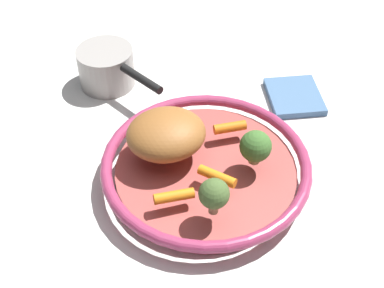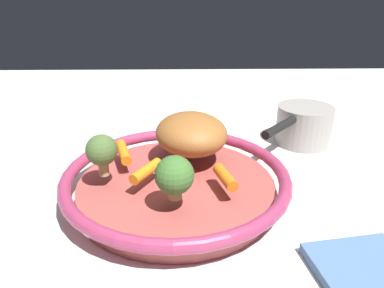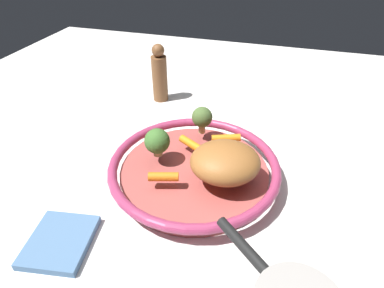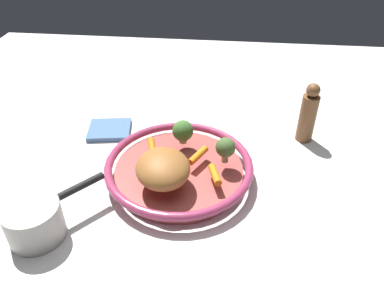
{
  "view_description": "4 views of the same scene",
  "coord_description": "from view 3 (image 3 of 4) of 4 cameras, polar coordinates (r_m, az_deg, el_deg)",
  "views": [
    {
      "loc": [
        -0.0,
        0.61,
        0.68
      ],
      "look_at": [
        0.02,
        -0.02,
        0.07
      ],
      "focal_mm": 49.74,
      "sensor_mm": 36.0,
      "label": 1
    },
    {
      "loc": [
        -0.5,
        -0.01,
        0.32
      ],
      "look_at": [
        0.02,
        -0.03,
        0.08
      ],
      "focal_mm": 34.28,
      "sensor_mm": 36.0,
      "label": 2
    },
    {
      "loc": [
        0.14,
        -0.49,
        0.46
      ],
      "look_at": [
        -0.01,
        0.02,
        0.08
      ],
      "focal_mm": 30.11,
      "sensor_mm": 36.0,
      "label": 3
    },
    {
      "loc": [
        0.68,
        0.1,
        0.61
      ],
      "look_at": [
        -0.03,
        0.03,
        0.08
      ],
      "focal_mm": 35.4,
      "sensor_mm": 36.0,
      "label": 4
    }
  ],
  "objects": [
    {
      "name": "ground_plane",
      "position": [
        0.69,
        0.39,
        -6.25
      ],
      "size": [
        1.82,
        1.82,
        0.0
      ],
      "primitive_type": "plane",
      "color": "silver"
    },
    {
      "name": "serving_bowl",
      "position": [
        0.67,
        0.4,
        -4.58
      ],
      "size": [
        0.35,
        0.35,
        0.05
      ],
      "color": "#A84C47",
      "rests_on": "ground_plane"
    },
    {
      "name": "roast_chicken_piece",
      "position": [
        0.6,
        5.89,
        -3.17
      ],
      "size": [
        0.16,
        0.15,
        0.07
      ],
      "primitive_type": "ellipsoid",
      "rotation": [
        0.0,
        0.0,
        3.44
      ],
      "color": "#9A5E2C",
      "rests_on": "serving_bowl"
    },
    {
      "name": "baby_carrot_back",
      "position": [
        0.61,
        -5.07,
        -5.8
      ],
      "size": [
        0.06,
        0.03,
        0.02
      ],
      "primitive_type": "cylinder",
      "rotation": [
        1.57,
        0.0,
        4.99
      ],
      "color": "orange",
      "rests_on": "serving_bowl"
    },
    {
      "name": "baby_carrot_left",
      "position": [
        0.69,
        -0.03,
        -0.07
      ],
      "size": [
        0.06,
        0.05,
        0.02
      ],
      "primitive_type": "cylinder",
      "rotation": [
        1.55,
        0.0,
        4.21
      ],
      "color": "orange",
      "rests_on": "serving_bowl"
    },
    {
      "name": "baby_carrot_center",
      "position": [
        0.71,
        6.05,
        1.03
      ],
      "size": [
        0.07,
        0.03,
        0.02
      ],
      "primitive_type": "cylinder",
      "rotation": [
        1.52,
        0.0,
        1.87
      ],
      "color": "orange",
      "rests_on": "serving_bowl"
    },
    {
      "name": "broccoli_floret_edge",
      "position": [
        0.72,
        1.8,
        4.69
      ],
      "size": [
        0.05,
        0.05,
        0.06
      ],
      "color": "tan",
      "rests_on": "serving_bowl"
    },
    {
      "name": "broccoli_floret_small",
      "position": [
        0.66,
        -6.2,
        0.44
      ],
      "size": [
        0.05,
        0.05,
        0.06
      ],
      "color": "tan",
      "rests_on": "serving_bowl"
    },
    {
      "name": "pepper_mill",
      "position": [
        0.96,
        -5.77,
        12.11
      ],
      "size": [
        0.04,
        0.04,
        0.17
      ],
      "color": "brown",
      "rests_on": "ground_plane"
    },
    {
      "name": "dish_towel",
      "position": [
        0.61,
        -22.35,
        -15.67
      ],
      "size": [
        0.12,
        0.13,
        0.01
      ],
      "primitive_type": "cube",
      "rotation": [
        0.0,
        0.0,
        0.16
      ],
      "color": "#4C7099",
      "rests_on": "ground_plane"
    }
  ]
}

